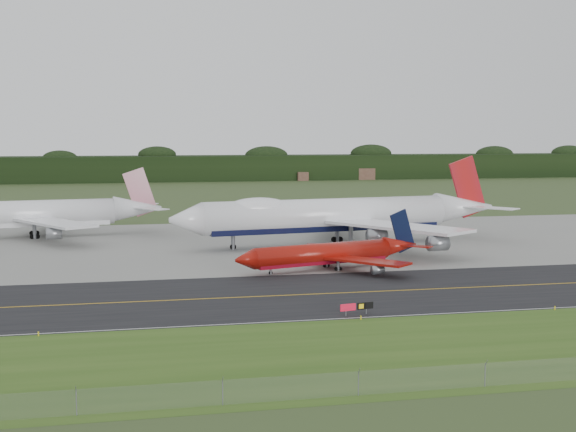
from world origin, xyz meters
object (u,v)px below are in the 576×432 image
at_px(jet_ba_747, 337,215).
at_px(jet_red_737, 332,254).
at_px(taxiway_sign, 357,307).
at_px(jet_star_tail, 33,214).

distance_m(jet_ba_747, jet_red_737, 29.92).
distance_m(jet_ba_747, taxiway_sign, 64.42).
xyz_separation_m(jet_ba_747, jet_star_tail, (-62.53, 25.73, -1.10)).
bearing_deg(jet_ba_747, jet_red_737, -107.16).
bearing_deg(taxiway_sign, jet_red_737, 80.06).
bearing_deg(jet_ba_747, taxiway_sign, -103.28).
bearing_deg(jet_star_tail, jet_ba_747, -22.36).
bearing_deg(taxiway_sign, jet_ba_747, 76.72).
xyz_separation_m(jet_ba_747, taxiway_sign, (-14.75, -62.50, -5.06)).
height_order(jet_ba_747, jet_star_tail, jet_ba_747).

